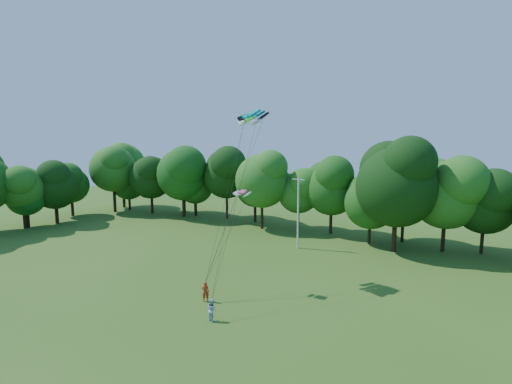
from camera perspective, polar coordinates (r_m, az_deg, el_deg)
The scene contains 10 objects.
ground at distance 28.19m, azimuth -16.98°, elevation -21.94°, with size 160.00×160.00×0.00m, color #325918.
utility_pole at distance 49.60m, azimuth 6.02°, elevation -2.92°, with size 1.77×0.22×8.87m.
kite_flyer_left at distance 35.02m, azimuth -7.24°, elevation -13.93°, with size 0.63×0.42×1.74m, color #AF2E16.
kite_flyer_right at distance 31.69m, azimuth -6.32°, elevation -16.38°, with size 0.83×0.65×1.71m, color #A3BFE2.
kite_teal at distance 38.78m, azimuth -0.31°, elevation 11.23°, with size 3.33×1.96×0.75m.
kite_green at distance 37.76m, azimuth -0.95°, elevation 10.35°, with size 2.57×1.71×0.47m.
kite_pink at distance 35.51m, azimuth -1.95°, elevation 0.03°, with size 1.63×0.86×0.29m.
tree_back_west at distance 69.35m, azimuth -10.43°, elevation 3.70°, with size 9.75×9.75×14.18m.
tree_back_center at distance 49.99m, azimuth 19.53°, elevation 2.54°, with size 10.50×10.50×15.28m.
tree_flank_west at distance 69.70m, azimuth -30.05°, elevation 0.13°, with size 6.23×6.23×9.06m.
Camera 1 is at (19.23, -15.20, 13.92)m, focal length 28.00 mm.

